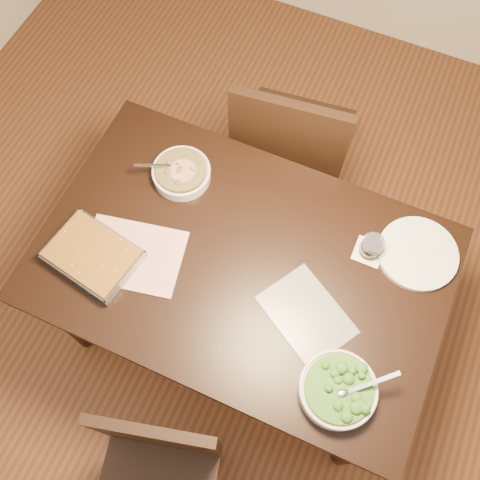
{
  "coord_description": "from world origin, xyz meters",
  "views": [
    {
      "loc": [
        0.27,
        -0.63,
        2.45
      ],
      "look_at": [
        -0.03,
        0.05,
        0.8
      ],
      "focal_mm": 40.0,
      "sensor_mm": 36.0,
      "label": 1
    }
  ],
  "objects_px": {
    "broccoli_bowl": "(338,390)",
    "baking_dish": "(93,256)",
    "chair_near": "(157,472)",
    "chair_far": "(291,147)",
    "dinner_plate": "(418,253)",
    "table": "(242,272)",
    "wine_tumbler": "(371,247)",
    "stew_bowl": "(181,173)"
  },
  "relations": [
    {
      "from": "broccoli_bowl",
      "to": "baking_dish",
      "type": "distance_m",
      "value": 0.91
    },
    {
      "from": "chair_near",
      "to": "chair_far",
      "type": "xyz_separation_m",
      "value": [
        -0.06,
        1.37,
        0.07
      ]
    },
    {
      "from": "dinner_plate",
      "to": "baking_dish",
      "type": "bearing_deg",
      "value": -155.31
    },
    {
      "from": "table",
      "to": "chair_far",
      "type": "xyz_separation_m",
      "value": [
        -0.06,
        0.65,
        -0.11
      ]
    },
    {
      "from": "baking_dish",
      "to": "broccoli_bowl",
      "type": "bearing_deg",
      "value": 4.8
    },
    {
      "from": "baking_dish",
      "to": "chair_near",
      "type": "relative_size",
      "value": 0.39
    },
    {
      "from": "wine_tumbler",
      "to": "dinner_plate",
      "type": "distance_m",
      "value": 0.17
    },
    {
      "from": "baking_dish",
      "to": "stew_bowl",
      "type": "bearing_deg",
      "value": 82.63
    },
    {
      "from": "chair_near",
      "to": "dinner_plate",
      "type": "bearing_deg",
      "value": 47.26
    },
    {
      "from": "dinner_plate",
      "to": "chair_near",
      "type": "height_order",
      "value": "chair_near"
    },
    {
      "from": "stew_bowl",
      "to": "broccoli_bowl",
      "type": "bearing_deg",
      "value": -32.55
    },
    {
      "from": "stew_bowl",
      "to": "dinner_plate",
      "type": "xyz_separation_m",
      "value": [
        0.88,
        0.05,
        -0.02
      ]
    },
    {
      "from": "table",
      "to": "chair_near",
      "type": "height_order",
      "value": "chair_near"
    },
    {
      "from": "dinner_plate",
      "to": "chair_near",
      "type": "distance_m",
      "value": 1.16
    },
    {
      "from": "table",
      "to": "dinner_plate",
      "type": "xyz_separation_m",
      "value": [
        0.54,
        0.27,
        0.1
      ]
    },
    {
      "from": "broccoli_bowl",
      "to": "dinner_plate",
      "type": "bearing_deg",
      "value": 79.64
    },
    {
      "from": "baking_dish",
      "to": "wine_tumbler",
      "type": "bearing_deg",
      "value": 35.45
    },
    {
      "from": "baking_dish",
      "to": "wine_tumbler",
      "type": "height_order",
      "value": "wine_tumbler"
    },
    {
      "from": "chair_far",
      "to": "wine_tumbler",
      "type": "bearing_deg",
      "value": 129.18
    },
    {
      "from": "stew_bowl",
      "to": "baking_dish",
      "type": "relative_size",
      "value": 0.66
    },
    {
      "from": "broccoli_bowl",
      "to": "chair_near",
      "type": "relative_size",
      "value": 0.28
    },
    {
      "from": "baking_dish",
      "to": "dinner_plate",
      "type": "xyz_separation_m",
      "value": [
        1.01,
        0.46,
        -0.02
      ]
    },
    {
      "from": "baking_dish",
      "to": "chair_near",
      "type": "height_order",
      "value": "chair_near"
    },
    {
      "from": "broccoli_bowl",
      "to": "chair_near",
      "type": "height_order",
      "value": "chair_near"
    },
    {
      "from": "table",
      "to": "broccoli_bowl",
      "type": "distance_m",
      "value": 0.54
    },
    {
      "from": "chair_far",
      "to": "dinner_plate",
      "type": "bearing_deg",
      "value": 141.57
    },
    {
      "from": "stew_bowl",
      "to": "broccoli_bowl",
      "type": "relative_size",
      "value": 0.91
    },
    {
      "from": "wine_tumbler",
      "to": "broccoli_bowl",
      "type": "bearing_deg",
      "value": -83.43
    },
    {
      "from": "table",
      "to": "dinner_plate",
      "type": "bearing_deg",
      "value": 26.66
    },
    {
      "from": "broccoli_bowl",
      "to": "chair_far",
      "type": "distance_m",
      "value": 1.08
    },
    {
      "from": "wine_tumbler",
      "to": "chair_far",
      "type": "bearing_deg",
      "value": 135.6
    },
    {
      "from": "baking_dish",
      "to": "dinner_plate",
      "type": "height_order",
      "value": "baking_dish"
    },
    {
      "from": "wine_tumbler",
      "to": "chair_far",
      "type": "height_order",
      "value": "chair_far"
    },
    {
      "from": "table",
      "to": "wine_tumbler",
      "type": "bearing_deg",
      "value": 28.97
    },
    {
      "from": "broccoli_bowl",
      "to": "wine_tumbler",
      "type": "distance_m",
      "value": 0.49
    },
    {
      "from": "baking_dish",
      "to": "chair_near",
      "type": "xyz_separation_m",
      "value": [
        0.47,
        -0.53,
        -0.3
      ]
    },
    {
      "from": "table",
      "to": "dinner_plate",
      "type": "height_order",
      "value": "dinner_plate"
    },
    {
      "from": "chair_near",
      "to": "broccoli_bowl",
      "type": "bearing_deg",
      "value": 31.1
    },
    {
      "from": "chair_far",
      "to": "broccoli_bowl",
      "type": "bearing_deg",
      "value": 111.98
    },
    {
      "from": "table",
      "to": "dinner_plate",
      "type": "distance_m",
      "value": 0.62
    },
    {
      "from": "wine_tumbler",
      "to": "dinner_plate",
      "type": "height_order",
      "value": "wine_tumbler"
    },
    {
      "from": "table",
      "to": "chair_far",
      "type": "bearing_deg",
      "value": 95.0
    }
  ]
}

